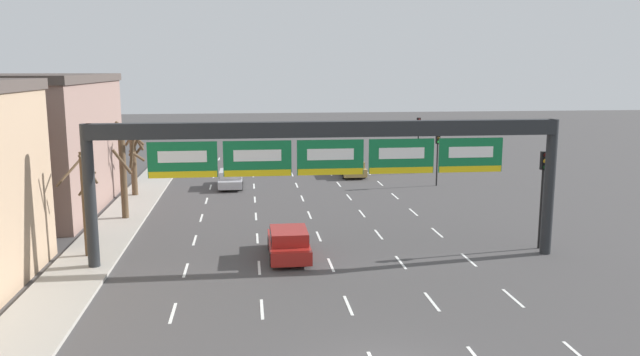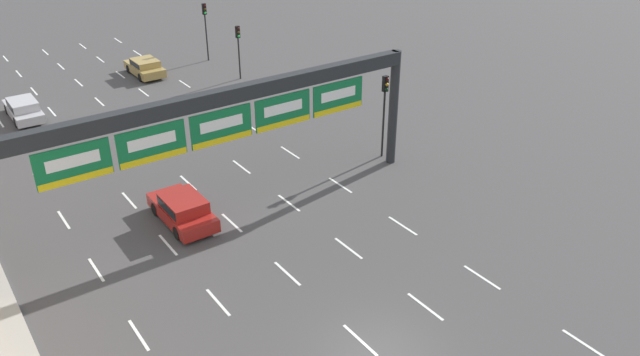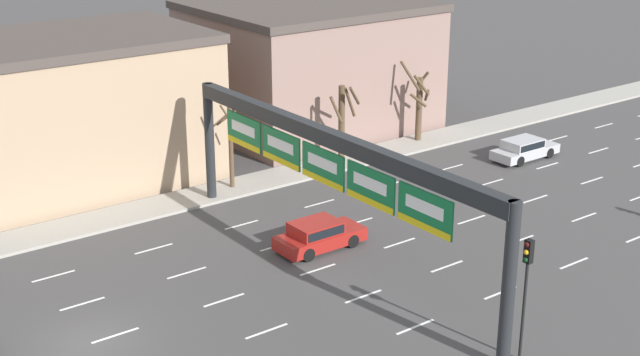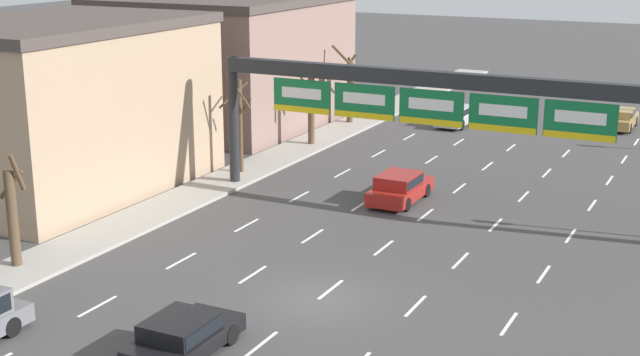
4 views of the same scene
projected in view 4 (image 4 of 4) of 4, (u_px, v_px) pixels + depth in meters
ground_plane at (318, 299)px, 31.58m from camera, size 220.00×220.00×0.00m
sidewalk_left at (72, 249)px, 36.44m from camera, size 2.80×110.00×0.15m
lane_dashes at (443, 201)px, 43.21m from camera, size 13.32×67.00×0.01m
sign_gantry at (434, 99)px, 40.15m from camera, size 21.92×0.70×6.58m
building_near at (58, 105)px, 44.51m from camera, size 10.40×14.68×8.51m
building_far at (225, 60)px, 60.05m from camera, size 12.92×14.79×8.59m
car_black at (183, 335)px, 27.20m from camera, size 1.97×4.06×1.29m
car_silver at (456, 115)px, 60.11m from camera, size 1.81×4.59×1.34m
car_gold at (619, 118)px, 59.15m from camera, size 1.94×4.32×1.34m
car_red at (400, 187)px, 42.87m from camera, size 1.91×4.42×1.43m
tree_bare_closest at (313, 100)px, 53.67m from camera, size 1.70×1.83×5.03m
tree_bare_second at (11, 211)px, 33.90m from camera, size 1.56×1.71×4.55m
tree_bare_third at (350, 85)px, 59.91m from camera, size 1.92×1.78×5.31m
tree_bare_furthest at (240, 122)px, 47.30m from camera, size 1.92×1.92×4.99m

